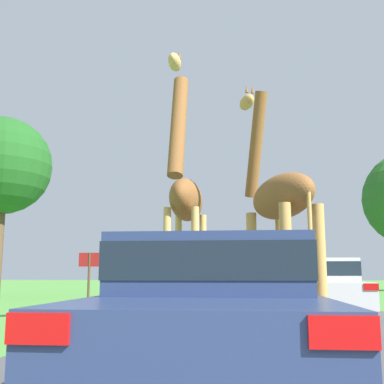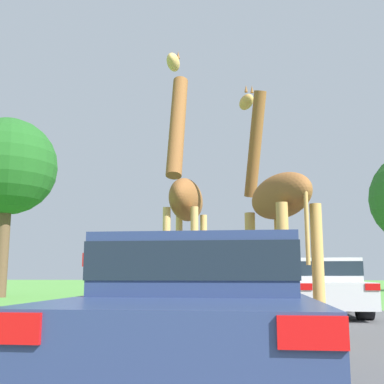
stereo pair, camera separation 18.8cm
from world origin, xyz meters
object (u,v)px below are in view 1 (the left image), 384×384
giraffe_near_road (185,198)px  giraffe_companion (279,206)px  car_queue_left (322,285)px  car_far_ahead (224,279)px  tree_centre_back (2,167)px  car_queue_right (303,281)px  sign_post (89,269)px  car_lead_maroon (214,309)px

giraffe_near_road → giraffe_companion: 2.54m
car_queue_left → giraffe_near_road: bearing=-137.9°
car_far_ahead → tree_centre_back: tree_centre_back is taller
giraffe_companion → car_queue_right: 13.72m
giraffe_companion → car_far_ahead: (-1.76, 18.83, -1.50)m
giraffe_companion → tree_centre_back: size_ratio=0.59×
sign_post → car_far_ahead: bearing=72.7°
car_queue_left → sign_post: sign_post is taller
giraffe_companion → car_far_ahead: 18.98m
giraffe_near_road → tree_centre_back: (-9.97, 10.78, 3.35)m
car_queue_right → giraffe_near_road: bearing=-108.0°
car_queue_left → giraffe_companion: bearing=-107.0°
car_lead_maroon → sign_post: 11.51m
sign_post → tree_centre_back: bearing=137.2°
giraffe_companion → car_queue_left: bearing=51.3°
giraffe_near_road → sign_post: bearing=-51.7°
tree_centre_back → car_queue_right: bearing=4.3°
car_queue_left → car_far_ahead: (-3.17, 14.20, -0.02)m
car_queue_right → car_queue_left: bearing=-93.6°
tree_centre_back → sign_post: bearing=-42.8°
giraffe_near_road → car_queue_left: 4.82m
car_queue_left → car_far_ahead: car_queue_left is taller
giraffe_near_road → car_queue_right: bearing=-106.2°
car_lead_maroon → car_far_ahead: 22.74m
giraffe_companion → sign_post: size_ratio=2.87×
giraffe_near_road → car_lead_maroon: 5.96m
giraffe_near_road → car_queue_right: size_ratio=1.24×
giraffe_near_road → car_queue_right: 12.59m
car_queue_right → car_far_ahead: (-3.72, 5.33, 0.01)m
car_queue_right → sign_post: size_ratio=2.56×
giraffe_near_road → tree_centre_back: 15.06m
car_far_ahead → tree_centre_back: size_ratio=0.57×
giraffe_companion → car_lead_maroon: giraffe_companion is taller
car_queue_right → tree_centre_back: (-13.81, -1.05, 5.27)m
giraffe_near_road → car_queue_right: (3.84, 11.83, -1.93)m
car_queue_right → giraffe_companion: bearing=-98.3°
car_far_ahead → sign_post: bearing=-107.3°
giraffe_companion → car_lead_maroon: 4.27m
car_queue_left → sign_post: bearing=164.0°
giraffe_near_road → car_far_ahead: size_ratio=1.14×
giraffe_near_road → sign_post: 6.36m
car_lead_maroon → tree_centre_back: 20.35m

